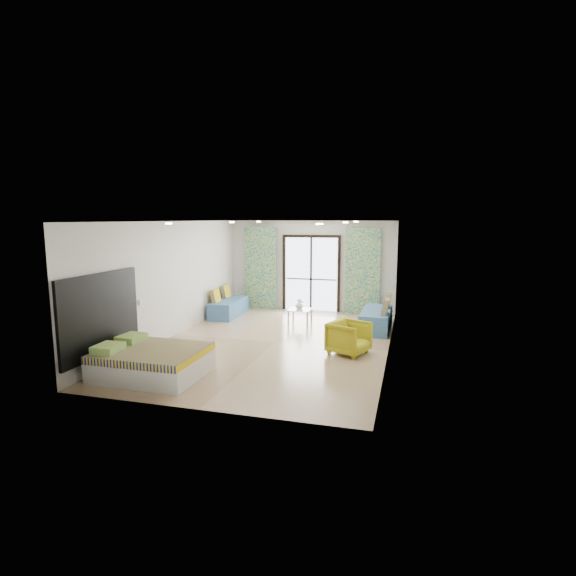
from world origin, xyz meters
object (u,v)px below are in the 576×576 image
(daybed_left, at_px, (228,307))
(daybed_right, at_px, (377,319))
(bed, at_px, (151,361))
(coffee_table, at_px, (300,311))
(armchair, at_px, (349,336))

(daybed_left, height_order, daybed_right, daybed_right)
(bed, bearing_deg, coffee_table, 70.98)
(bed, height_order, daybed_right, daybed_right)
(bed, bearing_deg, daybed_right, 51.26)
(bed, xyz_separation_m, coffee_table, (1.58, 4.58, 0.09))
(bed, xyz_separation_m, daybed_right, (3.59, 4.47, 0.02))
(bed, height_order, coffee_table, coffee_table)
(daybed_left, xyz_separation_m, coffee_table, (2.22, -0.39, 0.09))
(coffee_table, bearing_deg, armchair, -55.54)
(daybed_left, bearing_deg, coffee_table, -12.46)
(bed, bearing_deg, daybed_left, 97.34)
(daybed_left, bearing_deg, daybed_right, -9.16)
(daybed_left, xyz_separation_m, daybed_right, (4.23, -0.50, 0.01))
(daybed_right, bearing_deg, bed, -127.58)
(daybed_right, xyz_separation_m, armchair, (-0.39, -2.25, 0.10))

